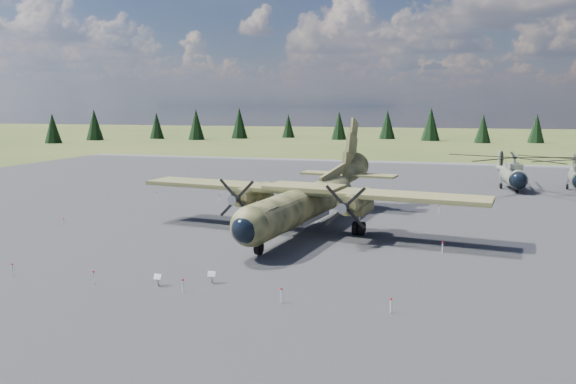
# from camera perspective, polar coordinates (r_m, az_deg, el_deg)

# --- Properties ---
(ground) EXTENTS (500.00, 500.00, 0.00)m
(ground) POSITION_cam_1_polar(r_m,az_deg,el_deg) (46.53, -5.43, -4.76)
(ground) COLOR brown
(ground) RESTS_ON ground
(apron) EXTENTS (120.00, 120.00, 0.04)m
(apron) POSITION_cam_1_polar(r_m,az_deg,el_deg) (55.74, -1.71, -2.47)
(apron) COLOR slate
(apron) RESTS_ON ground
(transport_plane) EXTENTS (31.03, 28.00, 10.21)m
(transport_plane) POSITION_cam_1_polar(r_m,az_deg,el_deg) (49.53, 2.14, -0.44)
(transport_plane) COLOR #3A3F22
(transport_plane) RESTS_ON ground
(helicopter_near) EXTENTS (18.79, 21.18, 4.40)m
(helicopter_near) POSITION_cam_1_polar(r_m,az_deg,el_deg) (78.38, 21.94, 2.46)
(helicopter_near) COLOR gray
(helicopter_near) RESTS_ON ground
(info_placard_left) EXTENTS (0.49, 0.22, 0.76)m
(info_placard_left) POSITION_cam_1_polar(r_m,az_deg,el_deg) (35.29, -13.09, -8.50)
(info_placard_left) COLOR gray
(info_placard_left) RESTS_ON ground
(info_placard_right) EXTENTS (0.52, 0.28, 0.78)m
(info_placard_right) POSITION_cam_1_polar(r_m,az_deg,el_deg) (35.19, -7.75, -8.37)
(info_placard_right) COLOR gray
(info_placard_right) RESTS_ON ground
(barrier_fence) EXTENTS (33.12, 29.62, 0.85)m
(barrier_fence) POSITION_cam_1_polar(r_m,az_deg,el_deg) (46.51, -6.00, -4.13)
(barrier_fence) COLOR white
(barrier_fence) RESTS_ON ground
(treeline) EXTENTS (296.02, 301.26, 10.90)m
(treeline) POSITION_cam_1_polar(r_m,az_deg,el_deg) (45.00, -8.25, 0.91)
(treeline) COLOR black
(treeline) RESTS_ON ground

